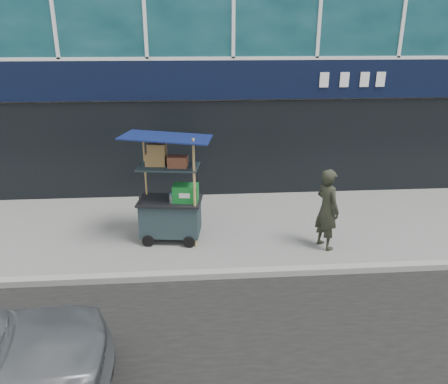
{
  "coord_description": "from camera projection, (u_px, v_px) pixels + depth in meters",
  "views": [
    {
      "loc": [
        -1.03,
        -6.76,
        3.99
      ],
      "look_at": [
        -0.42,
        1.2,
        1.05
      ],
      "focal_mm": 35.0,
      "sensor_mm": 36.0,
      "label": 1
    }
  ],
  "objects": [
    {
      "name": "curb",
      "position": [
        254.0,
        273.0,
        7.57
      ],
      "size": [
        80.0,
        0.18,
        0.12
      ],
      "primitive_type": "cube",
      "color": "gray",
      "rests_on": "ground"
    },
    {
      "name": "vendor_cart",
      "position": [
        171.0,
        204.0,
        8.66
      ],
      "size": [
        1.78,
        1.37,
        2.22
      ],
      "rotation": [
        0.0,
        0.0,
        -0.13
      ],
      "color": "#1C2C30",
      "rests_on": "ground"
    },
    {
      "name": "ground",
      "position": [
        253.0,
        270.0,
        7.77
      ],
      "size": [
        80.0,
        80.0,
        0.0
      ],
      "primitive_type": "plane",
      "color": "slate",
      "rests_on": "ground"
    },
    {
      "name": "vendor_man",
      "position": [
        327.0,
        209.0,
        8.34
      ],
      "size": [
        0.58,
        0.69,
        1.6
      ],
      "primitive_type": "imported",
      "rotation": [
        0.0,
        0.0,
        1.97
      ],
      "color": "#26291E",
      "rests_on": "ground"
    }
  ]
}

